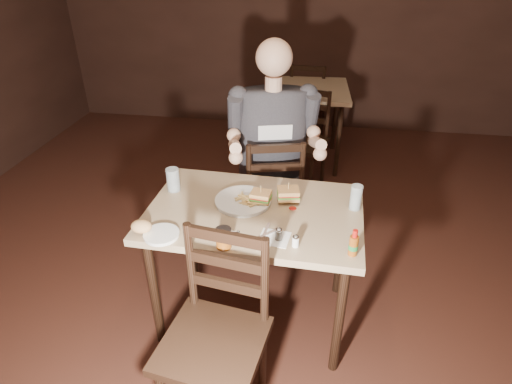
# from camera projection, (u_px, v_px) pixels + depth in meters

# --- Properties ---
(room_shell) EXTENTS (7.00, 7.00, 7.00)m
(room_shell) POSITION_uv_depth(u_px,v_px,m) (305.00, 120.00, 1.67)
(room_shell) COLOR black
(room_shell) RESTS_ON ground
(main_table) EXTENTS (1.16, 0.80, 0.77)m
(main_table) POSITION_uv_depth(u_px,v_px,m) (255.00, 223.00, 2.32)
(main_table) COLOR tan
(main_table) RESTS_ON ground
(bg_table) EXTENTS (0.84, 0.84, 0.77)m
(bg_table) POSITION_uv_depth(u_px,v_px,m) (306.00, 97.00, 4.17)
(bg_table) COLOR tan
(bg_table) RESTS_ON ground
(chair_far) EXTENTS (0.52, 0.55, 0.92)m
(chair_far) POSITION_uv_depth(u_px,v_px,m) (271.00, 192.00, 3.04)
(chair_far) COLOR black
(chair_far) RESTS_ON ground
(chair_near) EXTENTS (0.51, 0.54, 0.95)m
(chair_near) POSITION_uv_depth(u_px,v_px,m) (213.00, 344.00, 1.88)
(chair_near) COLOR black
(chair_near) RESTS_ON ground
(bg_chair_far) EXTENTS (0.44, 0.48, 0.89)m
(bg_chair_far) POSITION_uv_depth(u_px,v_px,m) (308.00, 102.00, 4.76)
(bg_chair_far) COLOR black
(bg_chair_far) RESTS_ON ground
(bg_chair_near) EXTENTS (0.52, 0.55, 0.88)m
(bg_chair_near) POSITION_uv_depth(u_px,v_px,m) (302.00, 143.00, 3.83)
(bg_chair_near) COLOR black
(bg_chair_near) RESTS_ON ground
(diner) EXTENTS (0.70, 0.60, 1.04)m
(diner) POSITION_uv_depth(u_px,v_px,m) (274.00, 124.00, 2.72)
(diner) COLOR #343339
(diner) RESTS_ON chair_far
(dinner_plate) EXTENTS (0.31, 0.31, 0.02)m
(dinner_plate) POSITION_uv_depth(u_px,v_px,m) (243.00, 201.00, 2.33)
(dinner_plate) COLOR white
(dinner_plate) RESTS_ON main_table
(sandwich_left) EXTENTS (0.11, 0.10, 0.09)m
(sandwich_left) POSITION_uv_depth(u_px,v_px,m) (261.00, 194.00, 2.28)
(sandwich_left) COLOR tan
(sandwich_left) RESTS_ON dinner_plate
(sandwich_right) EXTENTS (0.13, 0.11, 0.10)m
(sandwich_right) POSITION_uv_depth(u_px,v_px,m) (288.00, 191.00, 2.31)
(sandwich_right) COLOR tan
(sandwich_right) RESTS_ON dinner_plate
(fries_pile) EXTENTS (0.23, 0.17, 0.04)m
(fries_pile) POSITION_uv_depth(u_px,v_px,m) (251.00, 199.00, 2.30)
(fries_pile) COLOR #EFC874
(fries_pile) RESTS_ON dinner_plate
(ketchup_dollop) EXTENTS (0.04, 0.04, 0.01)m
(ketchup_dollop) POSITION_uv_depth(u_px,v_px,m) (293.00, 208.00, 2.24)
(ketchup_dollop) COLOR maroon
(ketchup_dollop) RESTS_ON dinner_plate
(glass_left) EXTENTS (0.08, 0.08, 0.13)m
(glass_left) POSITION_uv_depth(u_px,v_px,m) (173.00, 180.00, 2.41)
(glass_left) COLOR silver
(glass_left) RESTS_ON main_table
(glass_right) EXTENTS (0.06, 0.06, 0.14)m
(glass_right) POSITION_uv_depth(u_px,v_px,m) (356.00, 197.00, 2.24)
(glass_right) COLOR silver
(glass_right) RESTS_ON main_table
(hot_sauce) EXTENTS (0.04, 0.04, 0.13)m
(hot_sauce) POSITION_uv_depth(u_px,v_px,m) (354.00, 242.00, 1.91)
(hot_sauce) COLOR brown
(hot_sauce) RESTS_ON main_table
(salt_shaker) EXTENTS (0.03, 0.03, 0.06)m
(salt_shaker) POSITION_uv_depth(u_px,v_px,m) (296.00, 241.00, 1.99)
(salt_shaker) COLOR white
(salt_shaker) RESTS_ON main_table
(pepper_shaker) EXTENTS (0.04, 0.04, 0.06)m
(pepper_shaker) POSITION_uv_depth(u_px,v_px,m) (279.00, 234.00, 2.03)
(pepper_shaker) COLOR #38332D
(pepper_shaker) RESTS_ON main_table
(syrup_dispenser) EXTENTS (0.08, 0.08, 0.10)m
(syrup_dispenser) POSITION_uv_depth(u_px,v_px,m) (224.00, 238.00, 1.97)
(syrup_dispenser) COLOR brown
(syrup_dispenser) RESTS_ON main_table
(napkin) EXTENTS (0.16, 0.15, 0.00)m
(napkin) POSITION_uv_depth(u_px,v_px,m) (274.00, 238.00, 2.05)
(napkin) COLOR white
(napkin) RESTS_ON main_table
(knife) EXTENTS (0.04, 0.22, 0.01)m
(knife) POSITION_uv_depth(u_px,v_px,m) (264.00, 236.00, 2.06)
(knife) COLOR silver
(knife) RESTS_ON napkin
(fork) EXTENTS (0.13, 0.14, 0.01)m
(fork) POSITION_uv_depth(u_px,v_px,m) (263.00, 236.00, 2.06)
(fork) COLOR silver
(fork) RESTS_ON napkin
(side_plate) EXTENTS (0.18, 0.18, 0.01)m
(side_plate) POSITION_uv_depth(u_px,v_px,m) (162.00, 235.00, 2.06)
(side_plate) COLOR white
(side_plate) RESTS_ON main_table
(bread_roll) EXTENTS (0.11, 0.09, 0.06)m
(bread_roll) POSITION_uv_depth(u_px,v_px,m) (141.00, 226.00, 2.06)
(bread_roll) COLOR tan
(bread_roll) RESTS_ON side_plate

